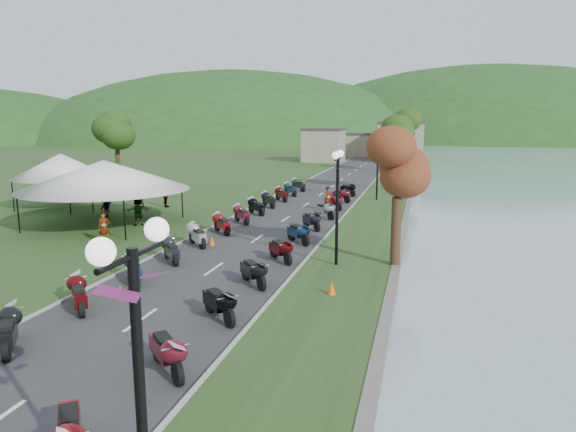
% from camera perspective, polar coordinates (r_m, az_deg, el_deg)
% --- Properties ---
extents(road, '(7.00, 120.00, 0.02)m').
position_cam_1_polar(road, '(45.11, 3.69, 2.42)').
color(road, '#343437').
rests_on(road, ground).
extents(hills_backdrop, '(360.00, 120.00, 76.00)m').
position_cam_1_polar(hills_backdrop, '(204.13, 12.46, 8.41)').
color(hills_backdrop, '#285621').
rests_on(hills_backdrop, ground).
extents(far_building, '(18.00, 16.00, 5.00)m').
position_cam_1_polar(far_building, '(89.55, 8.04, 7.90)').
color(far_building, gray).
rests_on(far_building, ground).
extents(moto_row_left, '(2.60, 49.44, 1.10)m').
position_cam_1_polar(moto_row_left, '(25.18, -11.38, -2.92)').
color(moto_row_left, '#331411').
rests_on(moto_row_left, ground).
extents(moto_row_right, '(2.60, 42.39, 1.10)m').
position_cam_1_polar(moto_row_right, '(25.10, 0.18, -2.76)').
color(moto_row_right, '#331411').
rests_on(moto_row_right, ground).
extents(streetlamp_near, '(1.40, 1.40, 5.00)m').
position_cam_1_polar(streetlamp_near, '(7.25, -15.92, -21.35)').
color(streetlamp_near, black).
rests_on(streetlamp_near, ground).
extents(vendor_tent_main, '(6.82, 6.82, 4.00)m').
position_cam_1_polar(vendor_tent_main, '(33.29, -19.62, 2.44)').
color(vendor_tent_main, white).
rests_on(vendor_tent_main, ground).
extents(vendor_tent_side, '(4.68, 4.68, 4.00)m').
position_cam_1_polar(vendor_tent_side, '(41.32, -23.78, 3.60)').
color(vendor_tent_side, white).
rests_on(vendor_tent_side, ground).
extents(tree_lakeside, '(2.49, 2.49, 6.91)m').
position_cam_1_polar(tree_lakeside, '(22.69, 12.08, 3.06)').
color(tree_lakeside, '#2B4E17').
rests_on(tree_lakeside, ground).
extents(pedestrian_a, '(0.74, 0.71, 1.64)m').
position_cam_1_polar(pedestrian_a, '(28.72, -19.67, -2.81)').
color(pedestrian_a, slate).
rests_on(pedestrian_a, ground).
extents(pedestrian_b, '(0.85, 0.68, 1.55)m').
position_cam_1_polar(pedestrian_b, '(39.51, -16.07, 0.88)').
color(pedestrian_b, slate).
rests_on(pedestrian_b, ground).
extents(pedestrian_c, '(0.56, 1.13, 1.69)m').
position_cam_1_polar(pedestrian_c, '(36.13, -19.56, -0.18)').
color(pedestrian_c, slate).
rests_on(pedestrian_c, ground).
extents(traffic_cone_near, '(0.33, 0.33, 0.52)m').
position_cam_1_polar(traffic_cone_near, '(19.55, -18.13, -8.03)').
color(traffic_cone_near, '#F2590C').
rests_on(traffic_cone_near, ground).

